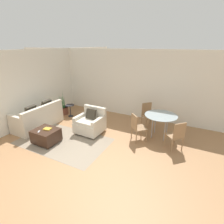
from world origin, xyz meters
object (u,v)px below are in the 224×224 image
side_table (70,108)px  dining_chair_far_left (148,113)px  armchair (90,123)px  tv_remote_primary (39,131)px  couch (39,119)px  dining_table (161,118)px  ottoman (46,136)px  book_stack (47,129)px  dining_chair_near_right (177,134)px  potted_plant (63,109)px  dining_chair_near_left (137,126)px

side_table → dining_chair_far_left: bearing=9.6°
armchair → tv_remote_primary: size_ratio=6.43×
couch → dining_table: (4.18, 1.29, 0.36)m
ottoman → tv_remote_primary: (-0.08, -0.17, 0.21)m
book_stack → armchair: bearing=54.9°
dining_chair_near_right → dining_chair_far_left: size_ratio=1.00×
dining_chair_near_right → dining_chair_far_left: same height
ottoman → side_table: 2.18m
armchair → ottoman: bearing=-125.0°
side_table → dining_chair_far_left: size_ratio=0.57×
book_stack → dining_table: (3.04, 1.94, 0.22)m
book_stack → dining_chair_far_left: 3.52m
ottoman → potted_plant: potted_plant is taller
couch → ottoman: size_ratio=2.43×
dining_table → couch: bearing=-162.9°
potted_plant → dining_chair_near_right: bearing=-8.4°
potted_plant → dining_table: potted_plant is taller
dining_table → dining_chair_near_right: bearing=-45.0°
potted_plant → dining_table: 4.30m
side_table → dining_chair_near_right: size_ratio=0.57×
side_table → dining_table: dining_table is taller
dining_table → dining_chair_near_left: size_ratio=1.16×
couch → dining_table: 4.38m
tv_remote_primary → side_table: size_ratio=0.27×
armchair → dining_table: size_ratio=0.85×
ottoman → tv_remote_primary: 0.28m
book_stack → dining_table: size_ratio=0.24×
dining_table → side_table: bearing=179.2°
couch → armchair: size_ratio=2.01×
couch → ottoman: bearing=-32.8°
potted_plant → dining_chair_near_left: 3.77m
ottoman → dining_chair_far_left: bearing=46.2°
couch → dining_chair_near_left: bearing=10.9°
ottoman → tv_remote_primary: tv_remote_primary is taller
tv_remote_primary → dining_chair_near_left: dining_chair_near_left is taller
armchair → book_stack: size_ratio=3.52×
armchair → dining_chair_near_left: (1.63, 0.18, 0.17)m
dining_chair_near_left → dining_chair_near_right: size_ratio=1.00×
dining_table → dining_chair_near_left: (-0.59, -0.59, -0.16)m
ottoman → side_table: (-0.73, 2.05, 0.12)m
tv_remote_primary → book_stack: bearing=63.0°
book_stack → dining_chair_far_left: size_ratio=0.28×
couch → dining_chair_near_right: couch is taller
dining_chair_near_left → ottoman: bearing=-150.6°
potted_plant → dining_chair_near_right: 4.93m
ottoman → side_table: side_table is taller
dining_chair_near_left → tv_remote_primary: bearing=-148.5°
dining_table → armchair: bearing=-160.7°
armchair → dining_chair_near_left: size_ratio=0.99×
side_table → dining_chair_near_right: (4.40, -0.65, 0.16)m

